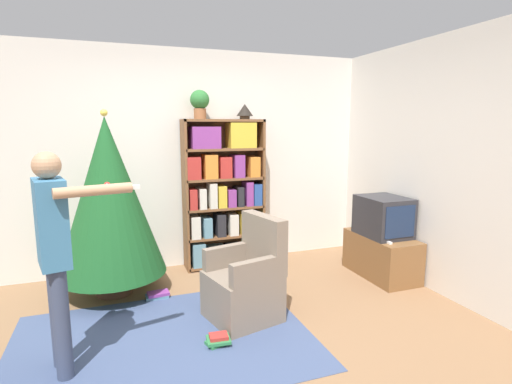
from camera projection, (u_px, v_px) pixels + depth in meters
name	position (u px, v px, depth m)	size (l,w,h in m)	color
ground_plane	(231.00, 340.00, 3.23)	(14.00, 14.00, 0.00)	#846042
wall_back	(185.00, 160.00, 4.83)	(8.00, 0.10, 2.60)	silver
wall_right	(464.00, 169.00, 3.79)	(0.10, 8.00, 2.60)	silver
area_rug	(164.00, 341.00, 3.20)	(2.34, 1.69, 0.01)	#3D4C70
bookshelf	(224.00, 193.00, 4.82)	(0.97, 0.30, 1.79)	brown
tv_stand	(381.00, 256.00, 4.58)	(0.46, 0.89, 0.48)	brown
television	(383.00, 216.00, 4.50)	(0.46, 0.57, 0.44)	#28282D
game_remote	(387.00, 242.00, 4.24)	(0.04, 0.12, 0.02)	white
christmas_tree	(109.00, 198.00, 3.97)	(1.06, 1.06, 1.87)	#4C3323
armchair	(246.00, 283.00, 3.56)	(0.69, 0.68, 0.92)	#7A6B5B
standing_person	(55.00, 246.00, 2.67)	(0.69, 0.46, 1.55)	#38425B
potted_plant	(200.00, 102.00, 4.56)	(0.22, 0.22, 0.33)	#935B38
table_lamp	(245.00, 111.00, 4.76)	(0.20, 0.20, 0.18)	#473828
book_pile_near_tree	(158.00, 295.00, 4.01)	(0.23, 0.14, 0.06)	#5B899E
book_pile_by_chair	(218.00, 340.00, 3.15)	(0.21, 0.18, 0.08)	#2D7A42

